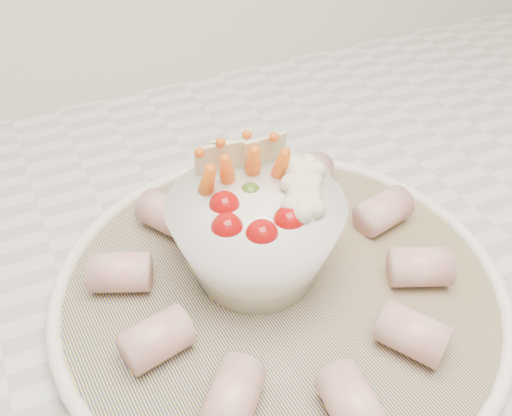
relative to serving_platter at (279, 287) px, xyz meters
name	(u,v)px	position (x,y,z in m)	size (l,w,h in m)	color
serving_platter	(279,287)	(0.00, 0.00, 0.00)	(0.40, 0.40, 0.02)	navy
veggie_bowl	(257,233)	(-0.01, 0.02, 0.05)	(0.14, 0.14, 0.11)	white
cured_meat_rolls	(279,269)	(0.00, 0.00, 0.02)	(0.29, 0.30, 0.03)	#BD565C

